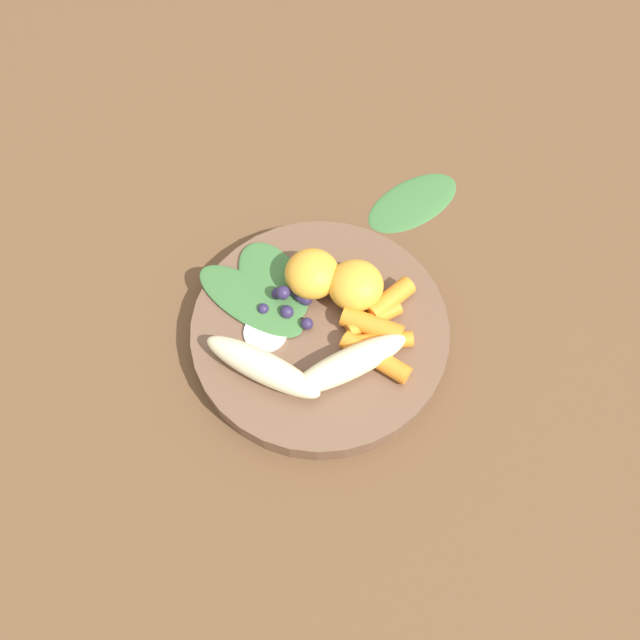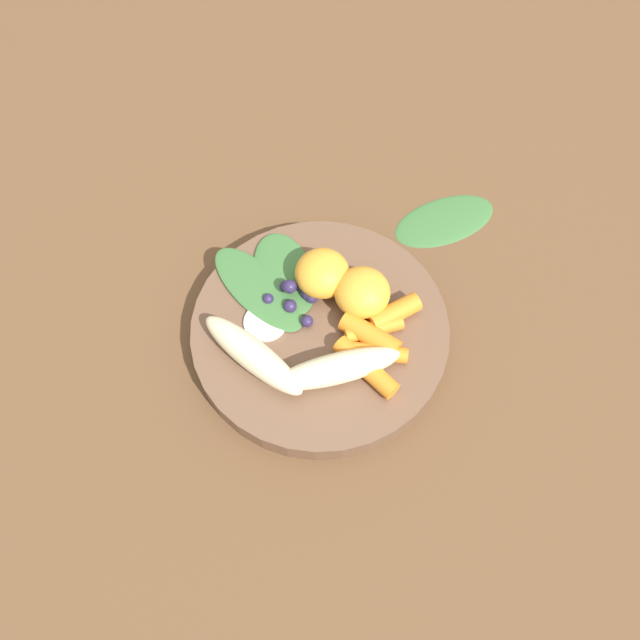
# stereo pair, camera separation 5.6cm
# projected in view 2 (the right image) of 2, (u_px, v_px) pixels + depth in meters

# --- Properties ---
(ground_plane) EXTENTS (2.40, 2.40, 0.00)m
(ground_plane) POSITION_uv_depth(u_px,v_px,m) (320.00, 337.00, 0.59)
(ground_plane) COLOR brown
(bowl) EXTENTS (0.23, 0.23, 0.02)m
(bowl) POSITION_uv_depth(u_px,v_px,m) (320.00, 331.00, 0.58)
(bowl) COLOR brown
(bowl) RESTS_ON ground_plane
(banana_peeled_left) EXTENTS (0.06, 0.11, 0.03)m
(banana_peeled_left) POSITION_uv_depth(u_px,v_px,m) (338.00, 368.00, 0.53)
(banana_peeled_left) COLOR beige
(banana_peeled_left) RESTS_ON bowl
(banana_peeled_right) EXTENTS (0.11, 0.06, 0.03)m
(banana_peeled_right) POSITION_uv_depth(u_px,v_px,m) (256.00, 359.00, 0.54)
(banana_peeled_right) COLOR beige
(banana_peeled_right) RESTS_ON bowl
(orange_segment_near) EXTENTS (0.05, 0.05, 0.04)m
(orange_segment_near) POSITION_uv_depth(u_px,v_px,m) (322.00, 273.00, 0.57)
(orange_segment_near) COLOR #F4A833
(orange_segment_near) RESTS_ON bowl
(orange_segment_far) EXTENTS (0.05, 0.05, 0.04)m
(orange_segment_far) POSITION_uv_depth(u_px,v_px,m) (361.00, 290.00, 0.56)
(orange_segment_far) COLOR #F4A833
(orange_segment_far) RESTS_ON bowl
(carrot_front) EXTENTS (0.07, 0.03, 0.02)m
(carrot_front) POSITION_uv_depth(u_px,v_px,m) (366.00, 367.00, 0.54)
(carrot_front) COLOR orange
(carrot_front) RESTS_ON bowl
(carrot_mid_left) EXTENTS (0.05, 0.06, 0.01)m
(carrot_mid_left) POSITION_uv_depth(u_px,v_px,m) (372.00, 352.00, 0.55)
(carrot_mid_left) COLOR orange
(carrot_mid_left) RESTS_ON bowl
(carrot_mid_right) EXTENTS (0.06, 0.04, 0.02)m
(carrot_mid_right) POSITION_uv_depth(u_px,v_px,m) (370.00, 335.00, 0.55)
(carrot_mid_right) COLOR orange
(carrot_mid_right) RESTS_ON bowl
(carrot_rear) EXTENTS (0.03, 0.05, 0.01)m
(carrot_rear) POSITION_uv_depth(u_px,v_px,m) (374.00, 329.00, 0.56)
(carrot_rear) COLOR orange
(carrot_rear) RESTS_ON bowl
(carrot_small) EXTENTS (0.02, 0.05, 0.02)m
(carrot_small) POSITION_uv_depth(u_px,v_px,m) (394.00, 313.00, 0.56)
(carrot_small) COLOR orange
(carrot_small) RESTS_ON bowl
(blueberry_pile) EXTENTS (0.05, 0.05, 0.02)m
(blueberry_pile) POSITION_uv_depth(u_px,v_px,m) (298.00, 295.00, 0.57)
(blueberry_pile) COLOR #2D234C
(blueberry_pile) RESTS_ON bowl
(coconut_shred_patch) EXTENTS (0.04, 0.04, 0.00)m
(coconut_shred_patch) POSITION_uv_depth(u_px,v_px,m) (265.00, 322.00, 0.57)
(coconut_shred_patch) COLOR white
(coconut_shred_patch) RESTS_ON bowl
(kale_leaf_left) EXTENTS (0.11, 0.08, 0.00)m
(kale_leaf_left) POSITION_uv_depth(u_px,v_px,m) (285.00, 274.00, 0.59)
(kale_leaf_left) COLOR #3D7038
(kale_leaf_left) RESTS_ON bowl
(kale_leaf_right) EXTENTS (0.12, 0.07, 0.00)m
(kale_leaf_right) POSITION_uv_depth(u_px,v_px,m) (258.00, 288.00, 0.58)
(kale_leaf_right) COLOR #3D7038
(kale_leaf_right) RESTS_ON bowl
(kale_leaf_stray) EXTENTS (0.07, 0.12, 0.01)m
(kale_leaf_stray) POSITION_uv_depth(u_px,v_px,m) (445.00, 219.00, 0.65)
(kale_leaf_stray) COLOR #3D7038
(kale_leaf_stray) RESTS_ON ground_plane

